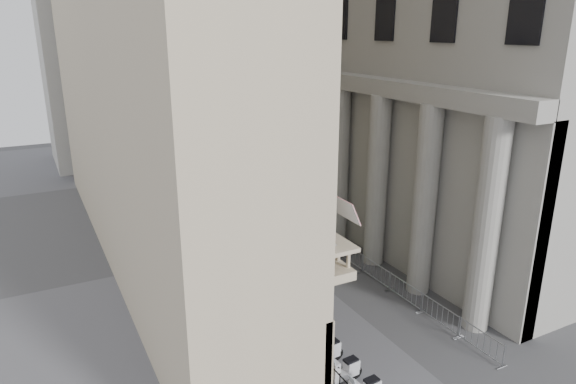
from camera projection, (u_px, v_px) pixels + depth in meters
The scene contains 29 objects.
far_building at pixel (151, 13), 53.39m from camera, with size 22.00×10.00×30.00m, color beige.
iron_fence at pixel (216, 264), 30.67m from camera, with size 0.30×28.00×1.40m, color black, non-canonical shape.
blue_awning at pixel (282, 204), 41.14m from camera, with size 1.60×3.00×3.00m, color navy, non-canonical shape.
scooter_1 at pixel (344, 383), 20.37m from camera, with size 0.56×1.40×1.50m, color silver, non-canonical shape.
scooter_2 at pixel (326, 364), 21.53m from camera, with size 0.56×1.40×1.50m, color silver, non-canonical shape.
scooter_3 at pixel (310, 347), 22.69m from camera, with size 0.56×1.40×1.50m, color silver, non-canonical shape.
scooter_4 at pixel (295, 331), 23.86m from camera, with size 0.56×1.40×1.50m, color silver, non-canonical shape.
scooter_5 at pixel (282, 317), 25.02m from camera, with size 0.56×1.40×1.50m, color silver, non-canonical shape.
scooter_6 at pixel (270, 304), 26.19m from camera, with size 0.56×1.40×1.50m, color silver, non-canonical shape.
scooter_7 at pixel (259, 293), 27.35m from camera, with size 0.56×1.40×1.50m, color silver, non-canonical shape.
scooter_8 at pixel (248, 282), 28.52m from camera, with size 0.56×1.40×1.50m, color silver, non-canonical shape.
scooter_9 at pixel (239, 272), 29.68m from camera, with size 0.56×1.40×1.50m, color silver, non-canonical shape.
scooter_10 at pixel (230, 263), 30.84m from camera, with size 0.56×1.40×1.50m, color silver, non-canonical shape.
scooter_11 at pixel (222, 254), 32.01m from camera, with size 0.56×1.40×1.50m, color silver, non-canonical shape.
scooter_12 at pixel (215, 246), 33.17m from camera, with size 0.56×1.40×1.50m, color silver, non-canonical shape.
scooter_13 at pixel (208, 239), 34.34m from camera, with size 0.56×1.40×1.50m, color silver, non-canonical shape.
barrier_0 at pixel (479, 353), 22.29m from camera, with size 0.60×2.40×1.10m, color #96989D, non-canonical shape.
barrier_1 at pixel (439, 325), 24.40m from camera, with size 0.60×2.40×1.10m, color #96989D, non-canonical shape.
barrier_2 at pixel (404, 301), 26.52m from camera, with size 0.60×2.40×1.10m, color #96989D, non-canonical shape.
barrier_3 at pixel (375, 281), 28.63m from camera, with size 0.60×2.40×1.10m, color #96989D, non-canonical shape.
barrier_4 at pixel (350, 264), 30.75m from camera, with size 0.60×2.40×1.10m, color #96989D, non-canonical shape.
barrier_5 at pixel (328, 249), 32.86m from camera, with size 0.60×2.40×1.10m, color #96989D, non-canonical shape.
barrier_6 at pixel (309, 235), 34.98m from camera, with size 0.60×2.40×1.10m, color #96989D, non-canonical shape.
security_tent at pixel (228, 192), 35.52m from camera, with size 3.95×3.95×3.21m.
street_lamp at pixel (245, 183), 29.59m from camera, with size 2.71×0.23×8.31m.
info_kiosk at pixel (253, 265), 28.63m from camera, with size 0.52×0.84×1.71m.
pedestrian_a at pixel (261, 210), 36.93m from camera, with size 0.73×0.48×2.01m, color #0E1438.
pedestrian_b at pixel (224, 167), 48.47m from camera, with size 0.92×0.72×1.89m, color black.
pedestrian_c at pixel (200, 195), 40.26m from camera, with size 0.99×0.65×2.03m, color black.
Camera 1 is at (-13.33, -8.76, 13.41)m, focal length 32.00 mm.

